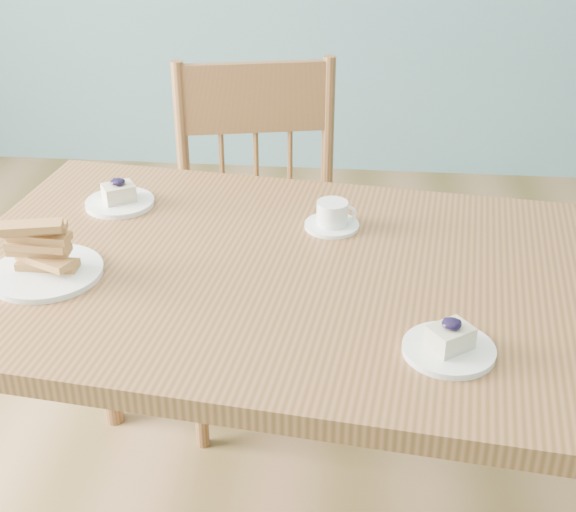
% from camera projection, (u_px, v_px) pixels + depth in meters
% --- Properties ---
extents(dining_table, '(1.61, 1.04, 0.81)m').
position_uv_depth(dining_table, '(326.00, 307.00, 1.62)').
color(dining_table, '#935D38').
rests_on(dining_table, ground).
extents(dining_chair, '(0.55, 0.53, 1.02)m').
position_uv_depth(dining_chair, '(262.00, 245.00, 2.30)').
color(dining_chair, '#935D38').
rests_on(dining_chair, ground).
extents(cheesecake_plate_near, '(0.16, 0.16, 0.07)m').
position_uv_depth(cheesecake_plate_near, '(449.00, 344.00, 1.34)').
color(cheesecake_plate_near, white).
rests_on(cheesecake_plate_near, dining_table).
extents(cheesecake_plate_far, '(0.16, 0.16, 0.07)m').
position_uv_depth(cheesecake_plate_far, '(119.00, 198.00, 1.84)').
color(cheesecake_plate_far, white).
rests_on(cheesecake_plate_far, dining_table).
extents(coffee_cup, '(0.12, 0.12, 0.06)m').
position_uv_depth(coffee_cup, '(333.00, 217.00, 1.74)').
color(coffee_cup, white).
rests_on(coffee_cup, dining_table).
extents(biscotti_plate, '(0.22, 0.22, 0.12)m').
position_uv_depth(biscotti_plate, '(44.00, 258.00, 1.55)').
color(biscotti_plate, white).
rests_on(biscotti_plate, dining_table).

